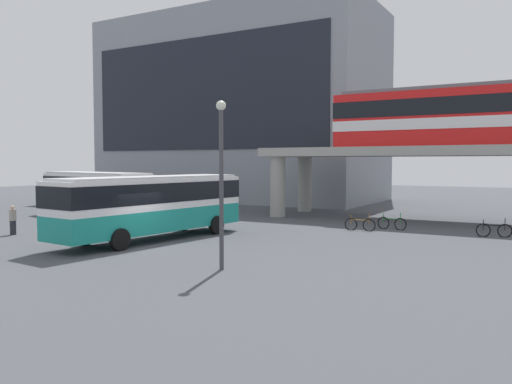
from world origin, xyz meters
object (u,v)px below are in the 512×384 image
(bus_main, at_px, (152,201))
(bicycle_black, at_px, (494,230))
(station_building, at_px, (240,110))
(bicycle_green, at_px, (392,223))
(bicycle_brown, at_px, (360,225))
(pedestrian_near_building, at_px, (13,221))
(bus_secondary, at_px, (95,190))

(bus_main, height_order, bicycle_black, bus_main)
(station_building, xyz_separation_m, bicycle_green, (21.13, -17.44, -9.13))
(bicycle_brown, height_order, bicycle_green, same)
(bicycle_brown, distance_m, pedestrian_near_building, 19.19)
(bicycle_black, relative_size, bicycle_green, 0.98)
(bus_secondary, relative_size, bicycle_black, 6.52)
(station_building, relative_size, bus_secondary, 2.55)
(bus_main, relative_size, bicycle_black, 6.47)
(bicycle_black, distance_m, pedestrian_near_building, 25.67)
(bus_main, bearing_deg, station_building, 113.09)
(station_building, bearing_deg, bicycle_green, -39.54)
(bus_main, height_order, bicycle_brown, bus_main)
(bus_main, xyz_separation_m, bicycle_brown, (7.97, 8.60, -1.63))
(station_building, relative_size, bicycle_black, 16.65)
(bicycle_black, bearing_deg, bicycle_green, 175.93)
(bus_main, bearing_deg, pedestrian_near_building, -163.54)
(station_building, distance_m, bicycle_black, 33.31)
(bus_secondary, relative_size, pedestrian_near_building, 7.15)
(station_building, relative_size, bus_main, 2.57)
(bus_secondary, bearing_deg, bicycle_brown, 8.30)
(bicycle_brown, relative_size, pedestrian_near_building, 1.13)
(pedestrian_near_building, bearing_deg, bicycle_black, 27.89)
(bicycle_black, distance_m, bicycle_green, 5.50)
(bicycle_black, relative_size, bicycle_brown, 0.97)
(bicycle_brown, bearing_deg, station_building, 136.15)
(bicycle_black, bearing_deg, bicycle_brown, -170.99)
(bus_secondary, bearing_deg, bicycle_black, 8.49)
(bicycle_green, bearing_deg, pedestrian_near_building, -144.22)
(station_building, height_order, bus_secondary, station_building)
(station_building, xyz_separation_m, bicycle_black, (26.61, -17.83, -9.13))
(bicycle_brown, xyz_separation_m, pedestrian_near_building, (-15.78, -10.91, 0.38))
(bus_secondary, bearing_deg, pedestrian_near_building, -72.83)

